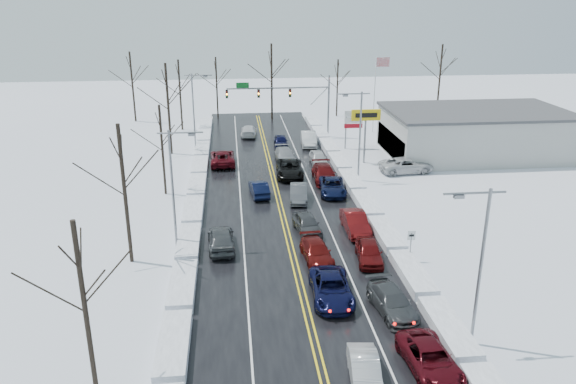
{
  "coord_description": "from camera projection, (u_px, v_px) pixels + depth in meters",
  "views": [
    {
      "loc": [
        -4.16,
        -42.85,
        18.25
      ],
      "look_at": [
        0.36,
        0.41,
        2.5
      ],
      "focal_mm": 35.0,
      "sensor_mm": 36.0,
      "label": 1
    }
  ],
  "objects": [
    {
      "name": "tree_far_d",
      "position": [
        338.0,
        77.0,
        83.71
      ],
      "size": [
        3.4,
        3.4,
        8.5
      ],
      "color": "#2D231C",
      "rests_on": "ground"
    },
    {
      "name": "parked_car_0",
      "position": [
        406.0,
        172.0,
        59.33
      ],
      "size": [
        5.98,
        3.2,
        1.6
      ],
      "primitive_type": "imported",
      "rotation": [
        0.0,
        0.0,
        1.67
      ],
      "color": "silver",
      "rests_on": "ground"
    },
    {
      "name": "ground",
      "position": [
        284.0,
        222.0,
        46.69
      ],
      "size": [
        160.0,
        160.0,
        0.0
      ],
      "primitive_type": "plane",
      "color": "silver",
      "rests_on": "ground"
    },
    {
      "name": "oncoming_car_1",
      "position": [
        223.0,
        164.0,
        62.09
      ],
      "size": [
        2.77,
        5.74,
        1.58
      ],
      "primitive_type": "imported",
      "rotation": [
        0.0,
        0.0,
        3.17
      ],
      "color": "#4F0A12",
      "rests_on": "ground"
    },
    {
      "name": "queued_car_1",
      "position": [
        364.0,
        383.0,
        27.63
      ],
      "size": [
        1.8,
        4.17,
        1.34
      ],
      "primitive_type": "imported",
      "rotation": [
        0.0,
        0.0,
        -0.1
      ],
      "color": "silver",
      "rests_on": "ground"
    },
    {
      "name": "tree_far_b",
      "position": [
        216.0,
        76.0,
        82.31
      ],
      "size": [
        3.6,
        3.6,
        9.0
      ],
      "color": "#2D231C",
      "rests_on": "ground"
    },
    {
      "name": "queued_car_13",
      "position": [
        355.0,
        232.0,
        44.82
      ],
      "size": [
        1.72,
        4.8,
        1.57
      ],
      "primitive_type": "imported",
      "rotation": [
        0.0,
        0.0,
        0.01
      ],
      "color": "#530B0B",
      "rests_on": "ground"
    },
    {
      "name": "tree_far_a",
      "position": [
        131.0,
        73.0,
        79.96
      ],
      "size": [
        4.0,
        4.0,
        10.0
      ],
      "color": "#2D231C",
      "rests_on": "ground"
    },
    {
      "name": "queued_car_8",
      "position": [
        281.0,
        147.0,
        69.04
      ],
      "size": [
        1.79,
        4.11,
        1.38
      ],
      "primitive_type": "imported",
      "rotation": [
        0.0,
        0.0,
        -0.04
      ],
      "color": "black",
      "rests_on": "ground"
    },
    {
      "name": "tires_plus_sign",
      "position": [
        366.0,
        119.0,
        60.97
      ],
      "size": [
        3.2,
        0.34,
        6.0
      ],
      "color": "slate",
      "rests_on": "ground"
    },
    {
      "name": "dealership_building",
      "position": [
        475.0,
        132.0,
        64.96
      ],
      "size": [
        20.4,
        12.4,
        5.3
      ],
      "color": "#A5A5A1",
      "rests_on": "ground"
    },
    {
      "name": "oncoming_car_2",
      "position": [
        249.0,
        136.0,
        74.13
      ],
      "size": [
        2.35,
        5.01,
        1.41
      ],
      "primitive_type": "imported",
      "rotation": [
        0.0,
        0.0,
        3.06
      ],
      "color": "silver",
      "rests_on": "ground"
    },
    {
      "name": "queued_car_16",
      "position": [
        318.0,
        164.0,
        62.21
      ],
      "size": [
        1.7,
        4.17,
        1.42
      ],
      "primitive_type": "imported",
      "rotation": [
        0.0,
        0.0,
        0.01
      ],
      "color": "silver",
      "rests_on": "ground"
    },
    {
      "name": "traffic_signal_mast",
      "position": [
        290.0,
        96.0,
        71.34
      ],
      "size": [
        13.28,
        0.39,
        8.0
      ],
      "color": "slate",
      "rests_on": "ground"
    },
    {
      "name": "queued_car_6",
      "position": [
        290.0,
        176.0,
        58.2
      ],
      "size": [
        3.0,
        5.92,
        1.6
      ],
      "primitive_type": "imported",
      "rotation": [
        0.0,
        0.0,
        -0.06
      ],
      "color": "black",
      "rests_on": "ground"
    },
    {
      "name": "queued_car_3",
      "position": [
        316.0,
        260.0,
        40.13
      ],
      "size": [
        2.2,
        4.7,
        1.33
      ],
      "primitive_type": "imported",
      "rotation": [
        0.0,
        0.0,
        0.07
      ],
      "color": "#510C0A",
      "rests_on": "ground"
    },
    {
      "name": "queued_car_15",
      "position": [
        324.0,
        181.0,
        56.7
      ],
      "size": [
        2.34,
        5.46,
        1.57
      ],
      "primitive_type": "imported",
      "rotation": [
        0.0,
        0.0,
        -0.03
      ],
      "color": "#4A090B",
      "rests_on": "ground"
    },
    {
      "name": "used_vehicles_sign",
      "position": [
        353.0,
        122.0,
        67.16
      ],
      "size": [
        2.2,
        0.22,
        4.65
      ],
      "color": "slate",
      "rests_on": "ground"
    },
    {
      "name": "streetlight_nw",
      "position": [
        195.0,
        105.0,
        66.52
      ],
      "size": [
        3.2,
        0.25,
        9.0
      ],
      "color": "slate",
      "rests_on": "ground"
    },
    {
      "name": "streetlight_sw",
      "position": [
        175.0,
        180.0,
        40.33
      ],
      "size": [
        3.2,
        0.25,
        9.0
      ],
      "color": "slate",
      "rests_on": "ground"
    },
    {
      "name": "queued_car_10",
      "position": [
        429.0,
        371.0,
        28.5
      ],
      "size": [
        2.56,
        5.04,
        1.36
      ],
      "primitive_type": "imported",
      "rotation": [
        0.0,
        0.0,
        0.06
      ],
      "color": "#460910",
      "rests_on": "ground"
    },
    {
      "name": "tree_far_c",
      "position": [
        272.0,
        67.0,
        80.74
      ],
      "size": [
        4.4,
        4.4,
        11.0
      ],
      "color": "#2D231C",
      "rests_on": "ground"
    },
    {
      "name": "streetlight_ne",
      "position": [
        358.0,
        129.0,
        55.04
      ],
      "size": [
        3.2,
        0.25,
        9.0
      ],
      "color": "slate",
      "rests_on": "ground"
    },
    {
      "name": "queued_car_11",
      "position": [
        391.0,
        312.0,
        33.69
      ],
      "size": [
        2.55,
        5.03,
        1.4
      ],
      "primitive_type": "imported",
      "rotation": [
        0.0,
        0.0,
        0.13
      ],
      "color": "#383A3C",
      "rests_on": "ground"
    },
    {
      "name": "parked_car_2",
      "position": [
        392.0,
        150.0,
        67.79
      ],
      "size": [
        1.94,
        4.12,
        1.36
      ],
      "primitive_type": "imported",
      "rotation": [
        0.0,
        0.0,
        3.06
      ],
      "color": "black",
      "rests_on": "ground"
    },
    {
      "name": "snow_bank_right",
      "position": [
        368.0,
        210.0,
        49.3
      ],
      "size": [
        1.63,
        72.0,
        0.68
      ],
      "primitive_type": "cube",
      "color": "white",
      "rests_on": "ground"
    },
    {
      "name": "speed_limit_sign",
      "position": [
        411.0,
        240.0,
        39.45
      ],
      "size": [
        0.55,
        0.09,
        2.35
      ],
      "color": "slate",
      "rests_on": "ground"
    },
    {
      "name": "parked_car_1",
      "position": [
        419.0,
        161.0,
        63.19
      ],
      "size": [
        2.77,
        5.59,
        1.56
      ],
      "primitive_type": "imported",
      "rotation": [
        0.0,
        0.0,
        -0.11
      ],
      "color": "#434649",
      "rests_on": "ground"
    },
    {
      "name": "queued_car_4",
      "position": [
        307.0,
        232.0,
        44.76
      ],
      "size": [
        2.26,
        4.46,
        1.46
      ],
      "primitive_type": "imported",
      "rotation": [
        0.0,
        0.0,
        0.13
      ],
      "color": "#383A3D",
      "rests_on": "ground"
    },
    {
      "name": "queued_car_5",
      "position": [
        298.0,
        200.0,
        51.48
      ],
      "size": [
        2.0,
        4.53,
        1.45
      ],
      "primitive_type": "imported",
      "rotation": [
        0.0,
        0.0,
        -0.11
      ],
      "color": "#45474B",
      "rests_on": "ground"
    },
    {
      "name": "flagpole",
      "position": [
        376.0,
        88.0,
        74.21
      ],
      "size": [
        1.87,
        1.2,
        10.0
      ],
      "color": "silver",
      "rests_on": "ground"
    },
    {
      "name": "tree_left_a",
      "position": [
        81.0,
        277.0,
        24.77
      ],
      "size": [
        3.6,
        3.6,
        9.0
      ],
      "color": "#2D231C",
      "rests_on": "ground"
    },
    {
      "name": "queued_car_12",
      "position": [
        369.0,
        261.0,
        40.01
      ],
      "size": [
        2.18,
        4.46,
        1.47
      ],
      "primitive_type": "imported",
      "rotation": [
        0.0,
        0.0,
        -0.11
      ],
      "color": "#500A0B",
      "rests_on": "ground"
    },
    {
      "name": "snow_bank_left",
      "position": [
        193.0,
        217.0,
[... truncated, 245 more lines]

